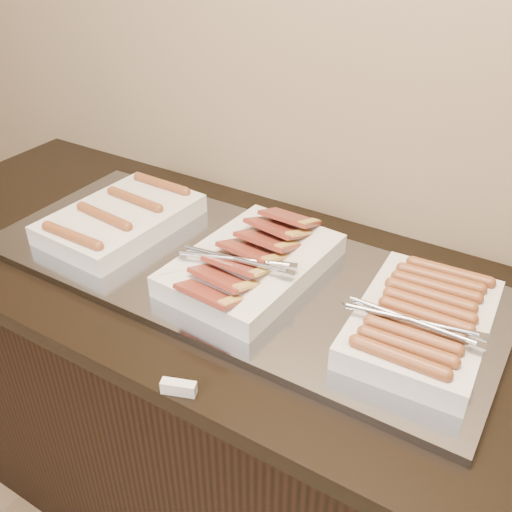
{
  "coord_description": "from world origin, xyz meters",
  "views": [
    {
      "loc": [
        0.58,
        1.23,
        1.66
      ],
      "look_at": [
        0.03,
        2.13,
        0.97
      ],
      "focal_mm": 40.0,
      "sensor_mm": 36.0,
      "label": 1
    }
  ],
  "objects_px": {
    "counter": "(247,411)",
    "dish_center": "(252,262)",
    "dish_left": "(121,218)",
    "warming_tray": "(235,270)",
    "dish_right": "(422,320)"
  },
  "relations": [
    {
      "from": "warming_tray",
      "to": "dish_right",
      "type": "bearing_deg",
      "value": -0.49
    },
    {
      "from": "dish_center",
      "to": "dish_right",
      "type": "xyz_separation_m",
      "value": [
        0.39,
        -0.0,
        0.0
      ]
    },
    {
      "from": "warming_tray",
      "to": "dish_left",
      "type": "height_order",
      "value": "dish_left"
    },
    {
      "from": "warming_tray",
      "to": "dish_center",
      "type": "distance_m",
      "value": 0.06
    },
    {
      "from": "counter",
      "to": "dish_center",
      "type": "xyz_separation_m",
      "value": [
        0.02,
        -0.0,
        0.5
      ]
    },
    {
      "from": "warming_tray",
      "to": "dish_left",
      "type": "distance_m",
      "value": 0.35
    },
    {
      "from": "counter",
      "to": "dish_right",
      "type": "distance_m",
      "value": 0.65
    },
    {
      "from": "dish_center",
      "to": "dish_right",
      "type": "distance_m",
      "value": 0.39
    },
    {
      "from": "counter",
      "to": "warming_tray",
      "type": "xyz_separation_m",
      "value": [
        -0.03,
        0.0,
        0.46
      ]
    },
    {
      "from": "counter",
      "to": "dish_center",
      "type": "height_order",
      "value": "dish_center"
    },
    {
      "from": "dish_left",
      "to": "counter",
      "type": "bearing_deg",
      "value": 3.01
    },
    {
      "from": "counter",
      "to": "warming_tray",
      "type": "height_order",
      "value": "warming_tray"
    },
    {
      "from": "counter",
      "to": "dish_left",
      "type": "xyz_separation_m",
      "value": [
        -0.37,
        0.0,
        0.5
      ]
    },
    {
      "from": "dish_left",
      "to": "dish_right",
      "type": "xyz_separation_m",
      "value": [
        0.78,
        -0.0,
        0.01
      ]
    },
    {
      "from": "dish_center",
      "to": "dish_left",
      "type": "bearing_deg",
      "value": -176.89
    }
  ]
}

